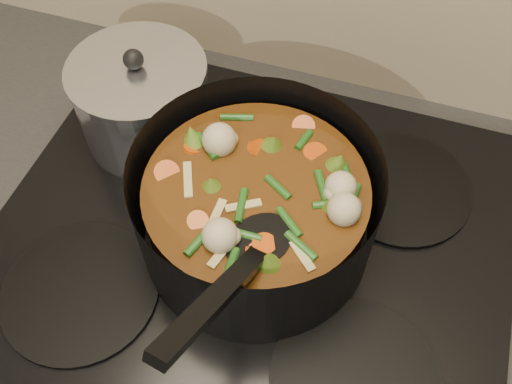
% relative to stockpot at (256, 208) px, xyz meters
% --- Properties ---
extents(counter, '(2.64, 0.64, 0.91)m').
position_rel_stockpot_xyz_m(counter, '(-0.01, -0.00, -0.54)').
color(counter, brown).
rests_on(counter, ground).
extents(stovetop, '(0.62, 0.54, 0.03)m').
position_rel_stockpot_xyz_m(stovetop, '(-0.01, -0.00, -0.07)').
color(stovetop, black).
rests_on(stovetop, counter).
extents(stockpot, '(0.35, 0.41, 0.20)m').
position_rel_stockpot_xyz_m(stockpot, '(0.00, 0.00, 0.00)').
color(stockpot, black).
rests_on(stockpot, stovetop).
extents(saucepan, '(0.18, 0.18, 0.14)m').
position_rel_stockpot_xyz_m(saucepan, '(-0.19, 0.11, -0.00)').
color(saucepan, silver).
rests_on(saucepan, stovetop).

